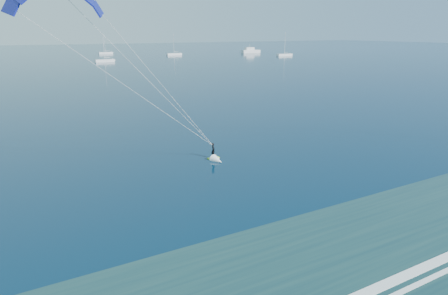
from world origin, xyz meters
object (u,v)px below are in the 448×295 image
Objects in this scene: sailboat_4 at (106,53)px; motor_yacht at (250,51)px; sailboat_3 at (105,61)px; kitesurfer_rig at (150,82)px; sailboat_5 at (174,54)px; sailboat_6 at (284,55)px.

motor_yacht is at bearing -21.78° from sailboat_4.
motor_yacht is at bearing 17.37° from sailboat_3.
sailboat_5 is (80.38, 187.54, -8.82)m from kitesurfer_rig.
kitesurfer_rig is at bearing -125.52° from motor_yacht.
sailboat_5 is at bearing 66.80° from kitesurfer_rig.
sailboat_3 reaches higher than sailboat_4.
sailboat_4 is at bearing 77.60° from kitesurfer_rig.
kitesurfer_rig is 158.78m from sailboat_3.
sailboat_3 is (32.33, 155.20, -8.82)m from kitesurfer_rig.
sailboat_4 is 46.01m from sailboat_5.
sailboat_4 is at bearing 140.60° from sailboat_6.
kitesurfer_rig is 1.78× the size of sailboat_5.
sailboat_6 is at bearing -39.40° from sailboat_4.
sailboat_6 reaches higher than motor_yacht.
motor_yacht is 35.77m from sailboat_6.
sailboat_4 is at bearing 76.13° from sailboat_3.
sailboat_3 is 1.05× the size of sailboat_4.
kitesurfer_rig reaches higher than sailboat_4.
sailboat_5 reaches higher than sailboat_4.
sailboat_4 is 0.86× the size of sailboat_6.
sailboat_6 reaches higher than sailboat_5.
sailboat_5 is at bearing -46.16° from sailboat_4.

